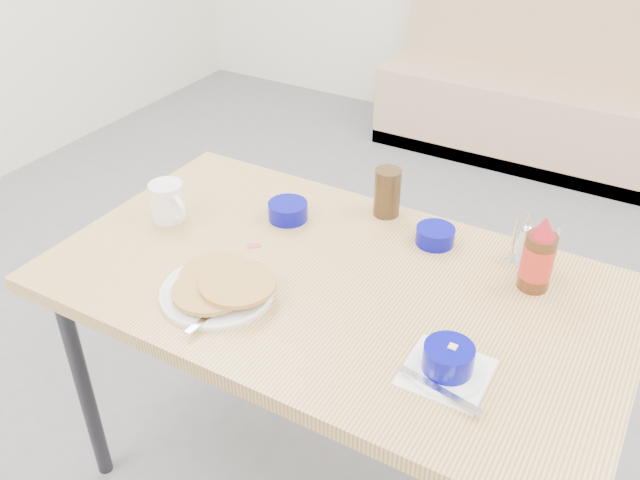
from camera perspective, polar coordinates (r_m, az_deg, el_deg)
The scene contains 11 objects.
booth_bench at distance 4.00m, azimuth 19.40°, elevation 11.22°, with size 1.90×0.56×1.22m.
dining_table at distance 1.69m, azimuth 1.12°, elevation -4.97°, with size 1.40×0.80×0.76m.
pancake_plate at distance 1.61m, azimuth -8.45°, elevation -3.95°, with size 0.28×0.29×0.05m.
coffee_mug at distance 1.90m, azimuth -12.66°, elevation 3.19°, with size 0.14×0.09×0.11m.
grits_setting at distance 1.41m, azimuth 10.70°, elevation -10.09°, with size 0.19×0.18×0.07m.
creamer_bowl at distance 1.87m, azimuth -2.72°, elevation 2.46°, with size 0.11×0.11×0.05m.
butter_bowl at distance 1.79m, azimuth 9.67°, elevation 0.36°, with size 0.10×0.10×0.05m.
amber_tumbler at distance 1.88m, azimuth 5.69°, elevation 4.01°, with size 0.07×0.07×0.14m, color #362411.
condiment_caddy at distance 1.75m, azimuth 17.46°, elevation -0.89°, with size 0.12×0.09×0.12m.
syrup_bottle at distance 1.66m, azimuth 17.89°, elevation -1.43°, with size 0.07×0.07×0.20m.
sugar_wrapper at distance 1.78m, azimuth -5.57°, elevation -0.46°, with size 0.04×0.02×0.00m, color #CC444D.
Camera 1 is at (0.63, -0.91, 1.75)m, focal length 38.00 mm.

